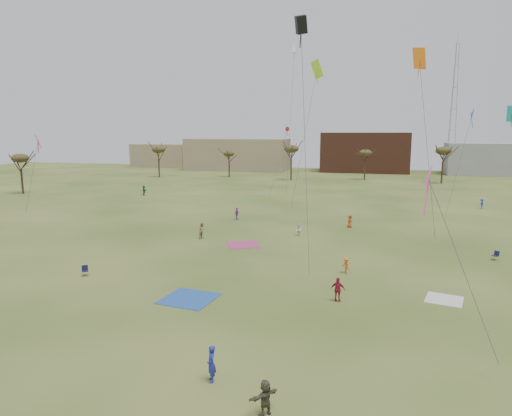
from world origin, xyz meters
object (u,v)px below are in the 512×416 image
(camp_chair_left, at_px, (85,273))
(spectator_fore_a, at_px, (338,290))
(camp_chair_right, at_px, (495,257))
(flyer_near_right, at_px, (211,364))
(radio_tower, at_px, (453,108))

(camp_chair_left, bearing_deg, spectator_fore_a, -39.22)
(spectator_fore_a, bearing_deg, camp_chair_right, -127.58)
(flyer_near_right, height_order, camp_chair_left, flyer_near_right)
(camp_chair_right, relative_size, radio_tower, 0.02)
(camp_chair_left, height_order, radio_tower, radio_tower)
(camp_chair_left, bearing_deg, camp_chair_right, -15.64)
(flyer_near_right, relative_size, camp_chair_right, 2.10)
(spectator_fore_a, xyz_separation_m, radio_tower, (22.26, 118.93, 18.32))
(flyer_near_right, relative_size, spectator_fore_a, 1.03)
(spectator_fore_a, bearing_deg, camp_chair_left, 3.80)
(spectator_fore_a, relative_size, camp_chair_left, 2.05)
(radio_tower, bearing_deg, camp_chair_left, -110.08)
(camp_chair_right, bearing_deg, spectator_fore_a, -89.46)
(camp_chair_right, distance_m, radio_tower, 106.17)
(camp_chair_right, xyz_separation_m, radio_tower, (8.91, 104.08, 18.95))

